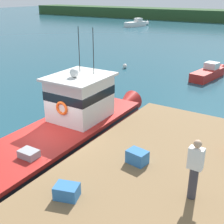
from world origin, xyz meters
The scene contains 9 objects.
ground_plane centered at (0.00, 0.00, 0.00)m, with size 200.00×200.00×0.00m, color #1E4C5B.
dock centered at (4.80, 0.00, 1.07)m, with size 6.00×9.00×1.20m.
main_fishing_boat centered at (0.19, 0.75, 1.01)m, with size 2.64×9.82×4.80m.
crate_single_by_cleat centered at (3.05, -2.84, 1.38)m, with size 0.60×0.44×0.35m, color #3370B2.
crate_stack_mid_dock centered at (3.79, -0.44, 1.40)m, with size 0.60×0.44×0.41m, color #3370B2.
deckhand_by_the_boat centered at (5.71, -1.13, 2.06)m, with size 0.36×0.22×1.63m.
moored_boat_far_left centered at (-19.78, 43.79, 0.50)m, with size 2.58×5.85×1.46m.
moored_boat_off_the_point centered at (1.86, 14.79, 0.39)m, with size 1.71×4.53×1.13m.
mooring_buoy_channel_marker centered at (-5.02, 13.96, 0.19)m, with size 0.38×0.38×0.38m, color silver.
Camera 1 is at (7.29, -7.35, 6.04)m, focal length 47.08 mm.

